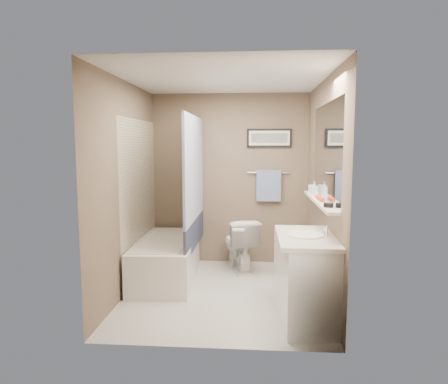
# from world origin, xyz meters

# --- Properties ---
(ground) EXTENTS (2.50, 2.50, 0.00)m
(ground) POSITION_xyz_m (0.00, 0.00, 0.00)
(ground) COLOR beige
(ground) RESTS_ON ground
(ceiling) EXTENTS (2.20, 2.50, 0.04)m
(ceiling) POSITION_xyz_m (0.00, 0.00, 2.38)
(ceiling) COLOR silver
(ceiling) RESTS_ON wall_back
(wall_back) EXTENTS (2.20, 0.04, 2.40)m
(wall_back) POSITION_xyz_m (0.00, 1.23, 1.20)
(wall_back) COLOR brown
(wall_back) RESTS_ON ground
(wall_front) EXTENTS (2.20, 0.04, 2.40)m
(wall_front) POSITION_xyz_m (0.00, -1.23, 1.20)
(wall_front) COLOR brown
(wall_front) RESTS_ON ground
(wall_left) EXTENTS (0.04, 2.50, 2.40)m
(wall_left) POSITION_xyz_m (-1.08, 0.00, 1.20)
(wall_left) COLOR brown
(wall_left) RESTS_ON ground
(wall_right) EXTENTS (0.04, 2.50, 2.40)m
(wall_right) POSITION_xyz_m (1.08, 0.00, 1.20)
(wall_right) COLOR brown
(wall_right) RESTS_ON ground
(tile_surround) EXTENTS (0.02, 1.55, 2.00)m
(tile_surround) POSITION_xyz_m (-1.09, 0.50, 1.00)
(tile_surround) COLOR #C2B293
(tile_surround) RESTS_ON wall_left
(curtain_rod) EXTENTS (0.02, 1.55, 0.02)m
(curtain_rod) POSITION_xyz_m (-0.40, 0.50, 2.05)
(curtain_rod) COLOR silver
(curtain_rod) RESTS_ON wall_left
(curtain_upper) EXTENTS (0.03, 1.45, 1.28)m
(curtain_upper) POSITION_xyz_m (-0.40, 0.50, 1.40)
(curtain_upper) COLOR silver
(curtain_upper) RESTS_ON curtain_rod
(curtain_lower) EXTENTS (0.03, 1.45, 0.36)m
(curtain_lower) POSITION_xyz_m (-0.40, 0.50, 0.58)
(curtain_lower) COLOR #28304B
(curtain_lower) RESTS_ON curtain_rod
(mirror) EXTENTS (0.02, 1.60, 1.00)m
(mirror) POSITION_xyz_m (1.09, -0.15, 1.62)
(mirror) COLOR silver
(mirror) RESTS_ON wall_right
(shelf) EXTENTS (0.12, 1.60, 0.03)m
(shelf) POSITION_xyz_m (1.04, -0.15, 1.10)
(shelf) COLOR silver
(shelf) RESTS_ON wall_right
(towel_bar) EXTENTS (0.60, 0.02, 0.02)m
(towel_bar) POSITION_xyz_m (0.55, 1.22, 1.30)
(towel_bar) COLOR silver
(towel_bar) RESTS_ON wall_back
(towel) EXTENTS (0.34, 0.05, 0.44)m
(towel) POSITION_xyz_m (0.55, 1.20, 1.12)
(towel) COLOR #9CB0E3
(towel) RESTS_ON towel_bar
(art_frame) EXTENTS (0.62, 0.02, 0.26)m
(art_frame) POSITION_xyz_m (0.55, 1.23, 1.78)
(art_frame) COLOR black
(art_frame) RESTS_ON wall_back
(art_mat) EXTENTS (0.56, 0.00, 0.20)m
(art_mat) POSITION_xyz_m (0.55, 1.22, 1.78)
(art_mat) COLOR white
(art_mat) RESTS_ON art_frame
(art_image) EXTENTS (0.50, 0.00, 0.13)m
(art_image) POSITION_xyz_m (0.55, 1.22, 1.78)
(art_image) COLOR #595959
(art_image) RESTS_ON art_mat
(door) EXTENTS (0.80, 0.02, 2.00)m
(door) POSITION_xyz_m (0.55, -1.24, 1.00)
(door) COLOR silver
(door) RESTS_ON wall_front
(door_handle) EXTENTS (0.10, 0.02, 0.02)m
(door_handle) POSITION_xyz_m (0.22, -1.19, 1.00)
(door_handle) COLOR silver
(door_handle) RESTS_ON door
(bathtub) EXTENTS (0.77, 1.53, 0.50)m
(bathtub) POSITION_xyz_m (-0.75, 0.44, 0.25)
(bathtub) COLOR white
(bathtub) RESTS_ON ground
(tub_rim) EXTENTS (0.56, 1.36, 0.02)m
(tub_rim) POSITION_xyz_m (-0.75, 0.44, 0.50)
(tub_rim) COLOR silver
(tub_rim) RESTS_ON bathtub
(toilet) EXTENTS (0.60, 0.79, 0.71)m
(toilet) POSITION_xyz_m (0.15, 0.88, 0.36)
(toilet) COLOR white
(toilet) RESTS_ON ground
(vanity) EXTENTS (0.57, 0.94, 0.80)m
(vanity) POSITION_xyz_m (0.85, -0.66, 0.40)
(vanity) COLOR white
(vanity) RESTS_ON ground
(countertop) EXTENTS (0.54, 0.96, 0.04)m
(countertop) POSITION_xyz_m (0.84, -0.66, 0.82)
(countertop) COLOR beige
(countertop) RESTS_ON vanity
(sink_basin) EXTENTS (0.34, 0.34, 0.01)m
(sink_basin) POSITION_xyz_m (0.83, -0.66, 0.85)
(sink_basin) COLOR white
(sink_basin) RESTS_ON countertop
(faucet_spout) EXTENTS (0.02, 0.02, 0.10)m
(faucet_spout) POSITION_xyz_m (1.03, -0.66, 0.89)
(faucet_spout) COLOR white
(faucet_spout) RESTS_ON countertop
(faucet_knob) EXTENTS (0.05, 0.05, 0.05)m
(faucet_knob) POSITION_xyz_m (1.03, -0.56, 0.87)
(faucet_knob) COLOR silver
(faucet_knob) RESTS_ON countertop
(candle_bowl_near) EXTENTS (0.09, 0.09, 0.04)m
(candle_bowl_near) POSITION_xyz_m (1.04, -0.67, 1.14)
(candle_bowl_near) COLOR black
(candle_bowl_near) RESTS_ON shelf
(hair_brush_front) EXTENTS (0.04, 0.22, 0.04)m
(hair_brush_front) POSITION_xyz_m (1.04, -0.24, 1.14)
(hair_brush_front) COLOR #C6431B
(hair_brush_front) RESTS_ON shelf
(hair_brush_back) EXTENTS (0.07, 0.22, 0.04)m
(hair_brush_back) POSITION_xyz_m (1.04, -0.16, 1.14)
(hair_brush_back) COLOR #F14B22
(hair_brush_back) RESTS_ON shelf
(pink_comb) EXTENTS (0.03, 0.16, 0.01)m
(pink_comb) POSITION_xyz_m (1.04, 0.02, 1.12)
(pink_comb) COLOR pink
(pink_comb) RESTS_ON shelf
(glass_jar) EXTENTS (0.08, 0.08, 0.10)m
(glass_jar) POSITION_xyz_m (1.04, 0.43, 1.17)
(glass_jar) COLOR silver
(glass_jar) RESTS_ON shelf
(soap_bottle) EXTENTS (0.08, 0.08, 0.16)m
(soap_bottle) POSITION_xyz_m (1.04, 0.22, 1.19)
(soap_bottle) COLOR #999999
(soap_bottle) RESTS_ON shelf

